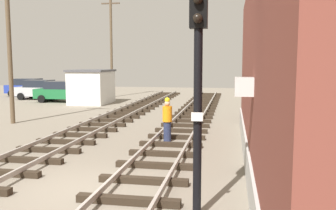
{
  "coord_description": "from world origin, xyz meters",
  "views": [
    {
      "loc": [
        3.73,
        -8.72,
        3.3
      ],
      "look_at": [
        0.73,
        8.34,
        1.3
      ],
      "focal_mm": 39.11,
      "sensor_mm": 36.0,
      "label": 1
    }
  ],
  "objects_px": {
    "signal_mast": "(198,67)",
    "track_worker_foreground": "(167,120)",
    "parked_car_green": "(61,91)",
    "parked_car_silver": "(39,89)",
    "parked_car_blue": "(28,87)",
    "utility_pole_far": "(111,47)",
    "control_hut": "(92,87)",
    "utility_pole_near": "(9,37)"
  },
  "relations": [
    {
      "from": "signal_mast",
      "to": "track_worker_foreground",
      "type": "distance_m",
      "value": 7.96
    },
    {
      "from": "signal_mast",
      "to": "parked_car_green",
      "type": "height_order",
      "value": "signal_mast"
    },
    {
      "from": "signal_mast",
      "to": "track_worker_foreground",
      "type": "relative_size",
      "value": 2.72
    },
    {
      "from": "parked_car_green",
      "to": "parked_car_silver",
      "type": "height_order",
      "value": "same"
    },
    {
      "from": "parked_car_silver",
      "to": "parked_car_blue",
      "type": "height_order",
      "value": "same"
    },
    {
      "from": "parked_car_green",
      "to": "utility_pole_far",
      "type": "xyz_separation_m",
      "value": [
        2.76,
        5.18,
        3.95
      ]
    },
    {
      "from": "parked_car_blue",
      "to": "utility_pole_far",
      "type": "relative_size",
      "value": 0.45
    },
    {
      "from": "control_hut",
      "to": "utility_pole_far",
      "type": "xyz_separation_m",
      "value": [
        -0.27,
        5.89,
        3.46
      ]
    },
    {
      "from": "track_worker_foreground",
      "to": "utility_pole_near",
      "type": "bearing_deg",
      "value": 161.13
    },
    {
      "from": "utility_pole_near",
      "to": "track_worker_foreground",
      "type": "height_order",
      "value": "utility_pole_near"
    },
    {
      "from": "parked_car_green",
      "to": "signal_mast",
      "type": "bearing_deg",
      "value": -57.46
    },
    {
      "from": "track_worker_foreground",
      "to": "control_hut",
      "type": "bearing_deg",
      "value": 123.06
    },
    {
      "from": "parked_car_blue",
      "to": "signal_mast",
      "type": "bearing_deg",
      "value": -53.2
    },
    {
      "from": "signal_mast",
      "to": "utility_pole_near",
      "type": "xyz_separation_m",
      "value": [
        -11.13,
        10.51,
        1.46
      ]
    },
    {
      "from": "control_hut",
      "to": "parked_car_silver",
      "type": "xyz_separation_m",
      "value": [
        -5.99,
        2.45,
        -0.49
      ]
    },
    {
      "from": "control_hut",
      "to": "track_worker_foreground",
      "type": "distance_m",
      "value": 15.78
    },
    {
      "from": "parked_car_blue",
      "to": "track_worker_foreground",
      "type": "distance_m",
      "value": 25.22
    },
    {
      "from": "control_hut",
      "to": "parked_car_blue",
      "type": "height_order",
      "value": "control_hut"
    },
    {
      "from": "utility_pole_near",
      "to": "track_worker_foreground",
      "type": "distance_m",
      "value": 10.39
    },
    {
      "from": "control_hut",
      "to": "utility_pole_near",
      "type": "distance_m",
      "value": 10.62
    },
    {
      "from": "utility_pole_far",
      "to": "track_worker_foreground",
      "type": "height_order",
      "value": "utility_pole_far"
    },
    {
      "from": "control_hut",
      "to": "parked_car_green",
      "type": "bearing_deg",
      "value": 166.87
    },
    {
      "from": "parked_car_silver",
      "to": "track_worker_foreground",
      "type": "relative_size",
      "value": 2.25
    },
    {
      "from": "control_hut",
      "to": "utility_pole_far",
      "type": "bearing_deg",
      "value": 92.61
    },
    {
      "from": "parked_car_green",
      "to": "utility_pole_near",
      "type": "height_order",
      "value": "utility_pole_near"
    },
    {
      "from": "parked_car_silver",
      "to": "utility_pole_far",
      "type": "bearing_deg",
      "value": 31.0
    },
    {
      "from": "parked_car_silver",
      "to": "utility_pole_near",
      "type": "bearing_deg",
      "value": -66.59
    },
    {
      "from": "signal_mast",
      "to": "parked_car_silver",
      "type": "distance_m",
      "value": 28.46
    },
    {
      "from": "signal_mast",
      "to": "utility_pole_near",
      "type": "height_order",
      "value": "utility_pole_near"
    },
    {
      "from": "parked_car_silver",
      "to": "parked_car_blue",
      "type": "bearing_deg",
      "value": 135.11
    },
    {
      "from": "parked_car_silver",
      "to": "track_worker_foreground",
      "type": "xyz_separation_m",
      "value": [
        14.6,
        -15.67,
        0.03
      ]
    },
    {
      "from": "control_hut",
      "to": "utility_pole_near",
      "type": "xyz_separation_m",
      "value": [
        -0.57,
        -10.08,
        3.28
      ]
    },
    {
      "from": "utility_pole_far",
      "to": "track_worker_foreground",
      "type": "distance_m",
      "value": 21.43
    },
    {
      "from": "utility_pole_near",
      "to": "utility_pole_far",
      "type": "bearing_deg",
      "value": 88.92
    },
    {
      "from": "utility_pole_near",
      "to": "utility_pole_far",
      "type": "xyz_separation_m",
      "value": [
        0.3,
        15.97,
        0.18
      ]
    },
    {
      "from": "signal_mast",
      "to": "utility_pole_near",
      "type": "distance_m",
      "value": 15.37
    },
    {
      "from": "control_hut",
      "to": "track_worker_foreground",
      "type": "xyz_separation_m",
      "value": [
        8.6,
        -13.22,
        -0.46
      ]
    },
    {
      "from": "utility_pole_far",
      "to": "utility_pole_near",
      "type": "bearing_deg",
      "value": -91.08
    },
    {
      "from": "utility_pole_near",
      "to": "utility_pole_far",
      "type": "relative_size",
      "value": 0.96
    },
    {
      "from": "signal_mast",
      "to": "parked_car_green",
      "type": "relative_size",
      "value": 1.21
    },
    {
      "from": "control_hut",
      "to": "utility_pole_near",
      "type": "bearing_deg",
      "value": -93.22
    },
    {
      "from": "parked_car_blue",
      "to": "control_hut",
      "type": "bearing_deg",
      "value": -30.58
    }
  ]
}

